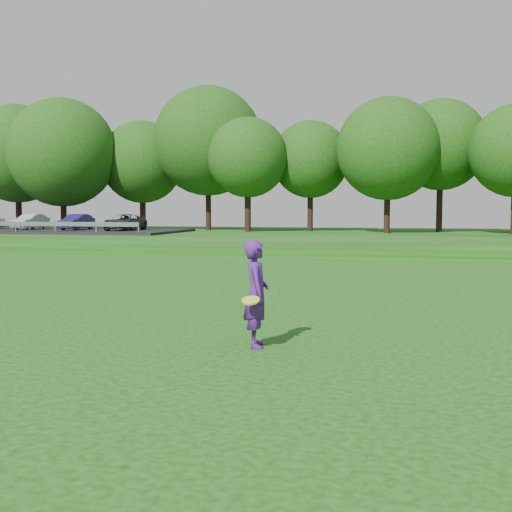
# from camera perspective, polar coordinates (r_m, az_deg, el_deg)

# --- Properties ---
(ground) EXTENTS (140.00, 140.00, 0.00)m
(ground) POSITION_cam_1_polar(r_m,az_deg,el_deg) (12.60, -10.47, -6.99)
(ground) COLOR #113D0B
(ground) RESTS_ON ground
(berm) EXTENTS (130.00, 30.00, 0.60)m
(berm) POSITION_cam_1_polar(r_m,az_deg,el_deg) (45.58, 7.48, 1.56)
(berm) COLOR #113D0B
(berm) RESTS_ON ground
(walking_path) EXTENTS (130.00, 1.60, 0.04)m
(walking_path) POSITION_cam_1_polar(r_m,az_deg,el_deg) (31.75, 4.61, -0.11)
(walking_path) COLOR gray
(walking_path) RESTS_ON ground
(treeline) EXTENTS (104.00, 7.00, 15.00)m
(treeline) POSITION_cam_1_polar(r_m,az_deg,el_deg) (49.83, 8.10, 10.76)
(treeline) COLOR #12420F
(treeline) RESTS_ON berm
(parking_lot) EXTENTS (24.00, 9.00, 1.38)m
(parking_lot) POSITION_cam_1_polar(r_m,az_deg,el_deg) (52.59, -19.14, 2.50)
(parking_lot) COLOR black
(parking_lot) RESTS_ON berm
(woman) EXTENTS (0.63, 0.98, 1.89)m
(woman) POSITION_cam_1_polar(r_m,az_deg,el_deg) (11.28, 0.02, -3.38)
(woman) COLOR #4B1B7B
(woman) RESTS_ON ground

